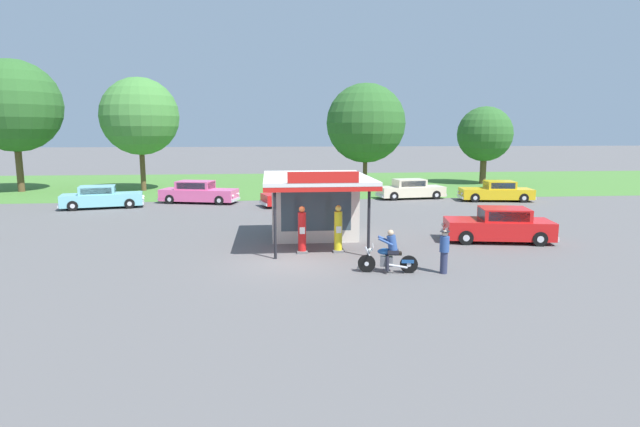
{
  "coord_description": "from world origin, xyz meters",
  "views": [
    {
      "loc": [
        -0.8,
        -19.41,
        5.07
      ],
      "look_at": [
        1.42,
        3.03,
        1.4
      ],
      "focal_mm": 28.48,
      "sensor_mm": 36.0,
      "label": 1
    }
  ],
  "objects_px": {
    "motorcycle_with_rider": "(389,255)",
    "parked_car_second_row_spare": "(198,193)",
    "parked_car_back_row_far_left": "(497,192)",
    "parked_car_back_row_right": "(102,198)",
    "bystander_strolling_foreground": "(301,201)",
    "parked_car_back_row_centre_left": "(411,190)",
    "gas_pump_offside": "(338,231)",
    "featured_classic_sedan": "(499,226)",
    "parked_car_back_row_centre_right": "(298,196)",
    "bystander_chatting_near_pumps": "(444,251)",
    "gas_pump_nearside": "(302,232)"
  },
  "relations": [
    {
      "from": "gas_pump_offside",
      "to": "featured_classic_sedan",
      "type": "height_order",
      "value": "gas_pump_offside"
    },
    {
      "from": "parked_car_back_row_centre_left",
      "to": "parked_car_back_row_right",
      "type": "distance_m",
      "value": 21.99
    },
    {
      "from": "parked_car_back_row_right",
      "to": "bystander_chatting_near_pumps",
      "type": "distance_m",
      "value": 24.7
    },
    {
      "from": "parked_car_back_row_centre_right",
      "to": "gas_pump_nearside",
      "type": "bearing_deg",
      "value": -92.55
    },
    {
      "from": "gas_pump_offside",
      "to": "bystander_chatting_near_pumps",
      "type": "relative_size",
      "value": 1.27
    },
    {
      "from": "motorcycle_with_rider",
      "to": "parked_car_second_row_spare",
      "type": "distance_m",
      "value": 21.27
    },
    {
      "from": "gas_pump_nearside",
      "to": "parked_car_back_row_far_left",
      "type": "bearing_deg",
      "value": 44.07
    },
    {
      "from": "motorcycle_with_rider",
      "to": "bystander_strolling_foreground",
      "type": "height_order",
      "value": "bystander_strolling_foreground"
    },
    {
      "from": "parked_car_back_row_centre_right",
      "to": "bystander_strolling_foreground",
      "type": "relative_size",
      "value": 3.18
    },
    {
      "from": "gas_pump_offside",
      "to": "parked_car_back_row_far_left",
      "type": "height_order",
      "value": "gas_pump_offside"
    },
    {
      "from": "bystander_chatting_near_pumps",
      "to": "bystander_strolling_foreground",
      "type": "bearing_deg",
      "value": 108.29
    },
    {
      "from": "featured_classic_sedan",
      "to": "parked_car_back_row_right",
      "type": "height_order",
      "value": "featured_classic_sedan"
    },
    {
      "from": "parked_car_back_row_centre_right",
      "to": "bystander_strolling_foreground",
      "type": "height_order",
      "value": "bystander_strolling_foreground"
    },
    {
      "from": "parked_car_back_row_centre_right",
      "to": "bystander_chatting_near_pumps",
      "type": "relative_size",
      "value": 3.42
    },
    {
      "from": "parked_car_back_row_far_left",
      "to": "parked_car_back_row_right",
      "type": "relative_size",
      "value": 1.0
    },
    {
      "from": "parked_car_back_row_right",
      "to": "parked_car_second_row_spare",
      "type": "bearing_deg",
      "value": 16.92
    },
    {
      "from": "gas_pump_nearside",
      "to": "featured_classic_sedan",
      "type": "xyz_separation_m",
      "value": [
        9.24,
        1.39,
        -0.19
      ]
    },
    {
      "from": "gas_pump_nearside",
      "to": "parked_car_second_row_spare",
      "type": "xyz_separation_m",
      "value": [
        -6.41,
        15.81,
        -0.18
      ]
    },
    {
      "from": "parked_car_second_row_spare",
      "to": "bystander_strolling_foreground",
      "type": "distance_m",
      "value": 9.34
    },
    {
      "from": "motorcycle_with_rider",
      "to": "parked_car_back_row_far_left",
      "type": "xyz_separation_m",
      "value": [
        12.32,
        18.06,
        0.01
      ]
    },
    {
      "from": "gas_pump_offside",
      "to": "featured_classic_sedan",
      "type": "relative_size",
      "value": 0.39
    },
    {
      "from": "parked_car_back_row_centre_right",
      "to": "parked_car_back_row_right",
      "type": "bearing_deg",
      "value": 178.92
    },
    {
      "from": "gas_pump_nearside",
      "to": "parked_car_back_row_centre_left",
      "type": "height_order",
      "value": "gas_pump_nearside"
    },
    {
      "from": "parked_car_back_row_far_left",
      "to": "bystander_strolling_foreground",
      "type": "height_order",
      "value": "bystander_strolling_foreground"
    },
    {
      "from": "gas_pump_offside",
      "to": "parked_car_back_row_centre_right",
      "type": "height_order",
      "value": "gas_pump_offside"
    },
    {
      "from": "parked_car_second_row_spare",
      "to": "parked_car_back_row_centre_right",
      "type": "xyz_separation_m",
      "value": [
        7.02,
        -2.1,
        -0.06
      ]
    },
    {
      "from": "parked_car_back_row_centre_left",
      "to": "bystander_chatting_near_pumps",
      "type": "distance_m",
      "value": 20.74
    },
    {
      "from": "parked_car_back_row_far_left",
      "to": "parked_car_back_row_centre_right",
      "type": "relative_size",
      "value": 1.01
    },
    {
      "from": "parked_car_back_row_right",
      "to": "bystander_chatting_near_pumps",
      "type": "relative_size",
      "value": 3.47
    },
    {
      "from": "bystander_strolling_foreground",
      "to": "parked_car_back_row_far_left",
      "type": "bearing_deg",
      "value": 19.45
    },
    {
      "from": "gas_pump_offside",
      "to": "bystander_strolling_foreground",
      "type": "height_order",
      "value": "gas_pump_offside"
    },
    {
      "from": "gas_pump_nearside",
      "to": "parked_car_second_row_spare",
      "type": "height_order",
      "value": "gas_pump_nearside"
    },
    {
      "from": "parked_car_back_row_centre_left",
      "to": "gas_pump_nearside",
      "type": "bearing_deg",
      "value": -119.24
    },
    {
      "from": "parked_car_back_row_centre_left",
      "to": "motorcycle_with_rider",
      "type": "bearing_deg",
      "value": -107.76
    },
    {
      "from": "bystander_strolling_foreground",
      "to": "parked_car_back_row_centre_right",
      "type": "bearing_deg",
      "value": 88.86
    },
    {
      "from": "bystander_strolling_foreground",
      "to": "bystander_chatting_near_pumps",
      "type": "bearing_deg",
      "value": -71.71
    },
    {
      "from": "featured_classic_sedan",
      "to": "parked_car_second_row_spare",
      "type": "xyz_separation_m",
      "value": [
        -15.65,
        14.42,
        0.0
      ]
    },
    {
      "from": "gas_pump_nearside",
      "to": "motorcycle_with_rider",
      "type": "relative_size",
      "value": 0.93
    },
    {
      "from": "motorcycle_with_rider",
      "to": "parked_car_back_row_centre_left",
      "type": "bearing_deg",
      "value": 72.24
    },
    {
      "from": "parked_car_back_row_centre_right",
      "to": "parked_car_back_row_right",
      "type": "distance_m",
      "value": 13.11
    },
    {
      "from": "gas_pump_offside",
      "to": "featured_classic_sedan",
      "type": "bearing_deg",
      "value": 10.19
    },
    {
      "from": "parked_car_back_row_centre_left",
      "to": "parked_car_back_row_right",
      "type": "bearing_deg",
      "value": -172.96
    },
    {
      "from": "gas_pump_nearside",
      "to": "bystander_strolling_foreground",
      "type": "bearing_deg",
      "value": 86.84
    },
    {
      "from": "parked_car_back_row_right",
      "to": "bystander_strolling_foreground",
      "type": "relative_size",
      "value": 3.23
    },
    {
      "from": "parked_car_back_row_centre_left",
      "to": "parked_car_second_row_spare",
      "type": "bearing_deg",
      "value": -176.93
    },
    {
      "from": "motorcycle_with_rider",
      "to": "gas_pump_nearside",
      "type": "bearing_deg",
      "value": 131.65
    },
    {
      "from": "motorcycle_with_rider",
      "to": "parked_car_second_row_spare",
      "type": "relative_size",
      "value": 0.37
    },
    {
      "from": "parked_car_back_row_centre_right",
      "to": "featured_classic_sedan",
      "type": "bearing_deg",
      "value": -55.02
    },
    {
      "from": "parked_car_back_row_right",
      "to": "motorcycle_with_rider",
      "type": "bearing_deg",
      "value": -48.21
    },
    {
      "from": "parked_car_back_row_centre_left",
      "to": "bystander_strolling_foreground",
      "type": "bearing_deg",
      "value": -141.13
    }
  ]
}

